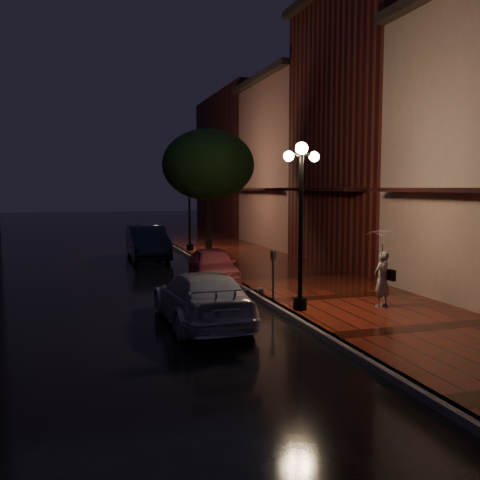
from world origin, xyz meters
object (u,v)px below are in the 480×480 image
object	(u,v)px
streetlamp_far	(190,202)
woman_with_umbrella	(383,255)
pink_car	(213,265)
streetlamp_near	(301,216)
silver_car	(202,298)
street_tree	(208,167)
navy_car	(147,242)
parking_meter	(273,270)

from	to	relation	value
streetlamp_far	woman_with_umbrella	xyz separation A→B (m)	(2.23, -14.30, -1.08)
pink_car	woman_with_umbrella	size ratio (longest dim) A/B	1.73
streetlamp_near	pink_car	xyz separation A→B (m)	(-0.95, 5.44, -1.99)
silver_car	woman_with_umbrella	distance (m)	4.95
pink_car	silver_car	distance (m)	5.84
street_tree	woman_with_umbrella	world-z (taller)	street_tree
pink_car	woman_with_umbrella	bearing A→B (deg)	-57.38
pink_car	woman_with_umbrella	xyz separation A→B (m)	(3.18, -5.74, 0.91)
navy_car	woman_with_umbrella	bearing A→B (deg)	-69.62
streetlamp_far	streetlamp_near	bearing A→B (deg)	-90.00
pink_car	silver_car	size ratio (longest dim) A/B	0.80
street_tree	silver_car	size ratio (longest dim) A/B	1.30
streetlamp_far	navy_car	bearing A→B (deg)	-144.36
pink_car	silver_car	bearing A→B (deg)	-103.22
streetlamp_far	silver_car	distance (m)	14.53
streetlamp_far	street_tree	world-z (taller)	street_tree
streetlamp_near	silver_car	world-z (taller)	streetlamp_near
streetlamp_near	pink_car	bearing A→B (deg)	99.91
streetlamp_far	silver_car	xyz separation A→B (m)	(-2.64, -14.15, -1.95)
street_tree	pink_car	distance (m)	6.75
streetlamp_far	street_tree	xyz separation A→B (m)	(0.26, -3.01, 1.64)
street_tree	pink_car	size ratio (longest dim) A/B	1.62
streetlamp_far	parking_meter	xyz separation A→B (m)	(-0.20, -12.55, -1.62)
streetlamp_near	navy_car	distance (m)	12.66
woman_with_umbrella	parking_meter	size ratio (longest dim) A/B	1.51
pink_car	woman_with_umbrella	world-z (taller)	woman_with_umbrella
pink_car	silver_car	xyz separation A→B (m)	(-1.69, -5.59, 0.04)
silver_car	street_tree	bearing A→B (deg)	-105.50
streetlamp_near	silver_car	size ratio (longest dim) A/B	0.96
parking_meter	streetlamp_near	bearing A→B (deg)	-99.82
streetlamp_near	parking_meter	distance (m)	2.18
streetlamp_near	pink_car	size ratio (longest dim) A/B	1.20
parking_meter	navy_car	bearing A→B (deg)	83.60
streetlamp_near	woman_with_umbrella	distance (m)	2.49
street_tree	pink_car	world-z (taller)	street_tree
silver_car	streetlamp_near	bearing A→B (deg)	-177.58
silver_car	parking_meter	xyz separation A→B (m)	(2.44, 1.61, 0.34)
street_tree	parking_meter	xyz separation A→B (m)	(-0.46, -9.54, -3.26)
silver_car	woman_with_umbrella	world-z (taller)	woman_with_umbrella
streetlamp_far	pink_car	world-z (taller)	streetlamp_far
navy_car	silver_car	bearing A→B (deg)	-90.92
silver_car	parking_meter	world-z (taller)	parking_meter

